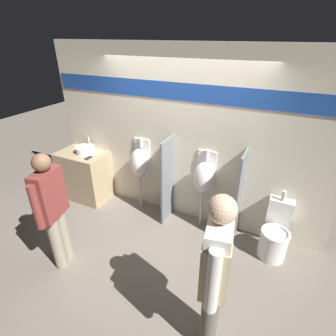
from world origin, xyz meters
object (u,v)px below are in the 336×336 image
at_px(sink_basin, 85,149).
at_px(urinal_far, 204,178).
at_px(urinal_near_counter, 139,163).
at_px(person_with_lanyard, 53,208).
at_px(toilet, 275,236).
at_px(cell_phone, 88,158).
at_px(person_in_vest, 215,268).

xyz_separation_m(sink_basin, urinal_far, (2.17, 0.10, -0.09)).
distance_m(urinal_near_counter, urinal_far, 1.12).
xyz_separation_m(sink_basin, urinal_near_counter, (1.05, 0.10, -0.09)).
bearing_deg(person_with_lanyard, toilet, -72.52).
xyz_separation_m(sink_basin, cell_phone, (0.21, -0.17, -0.05)).
relative_size(urinal_far, person_with_lanyard, 0.80).
xyz_separation_m(person_in_vest, person_with_lanyard, (-2.08, 0.14, -0.12)).
bearing_deg(person_in_vest, urinal_near_counter, 36.39).
bearing_deg(cell_phone, person_with_lanyard, -66.83).
xyz_separation_m(sink_basin, person_in_vest, (2.84, -1.60, 0.06)).
distance_m(urinal_far, person_in_vest, 1.84).
bearing_deg(person_in_vest, person_with_lanyard, 75.98).
bearing_deg(urinal_near_counter, toilet, -4.46).
bearing_deg(cell_phone, person_in_vest, -28.55).
height_order(cell_phone, urinal_far, urinal_far).
bearing_deg(cell_phone, sink_basin, 140.76).
bearing_deg(person_in_vest, cell_phone, 51.34).
relative_size(cell_phone, toilet, 0.15).
bearing_deg(cell_phone, urinal_near_counter, 18.13).
xyz_separation_m(urinal_far, toilet, (1.12, -0.17, -0.55)).
xyz_separation_m(cell_phone, person_in_vest, (2.63, -1.43, 0.11)).
bearing_deg(person_in_vest, urinal_far, 11.50).
relative_size(cell_phone, person_in_vest, 0.08).
height_order(cell_phone, urinal_near_counter, urinal_near_counter).
height_order(sink_basin, urinal_near_counter, urinal_near_counter).
distance_m(cell_phone, person_with_lanyard, 1.40).
distance_m(sink_basin, urinal_far, 2.17).
xyz_separation_m(cell_phone, urinal_near_counter, (0.84, 0.27, -0.04)).
height_order(sink_basin, urinal_far, urinal_far).
relative_size(urinal_near_counter, toilet, 1.39).
relative_size(cell_phone, urinal_near_counter, 0.11).
distance_m(urinal_near_counter, person_with_lanyard, 1.59).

